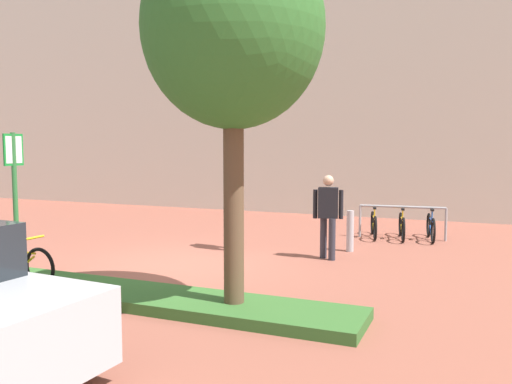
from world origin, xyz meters
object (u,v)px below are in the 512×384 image
object	(u,v)px
parking_sign_post	(15,187)
bike_rack_cluster	(402,225)
person_suited_navy	(328,211)
tree_sidewalk	(233,30)
bollard_steel	(350,231)
person_shirt_blue	(233,206)
bike_at_sign	(18,263)

from	to	relation	value
parking_sign_post	bike_rack_cluster	bearing A→B (deg)	52.52
person_suited_navy	bike_rack_cluster	bearing A→B (deg)	69.76
tree_sidewalk	bike_rack_cluster	xyz separation A→B (m)	(1.39, 6.88, -3.50)
bollard_steel	parking_sign_post	bearing A→B (deg)	-132.33
bollard_steel	person_shirt_blue	distance (m)	2.64
bike_rack_cluster	person_suited_navy	distance (m)	3.23
bike_rack_cluster	bollard_steel	distance (m)	2.20
bollard_steel	person_shirt_blue	bearing A→B (deg)	-161.65
tree_sidewalk	parking_sign_post	distance (m)	4.50
bike_rack_cluster	bike_at_sign	bearing A→B (deg)	-128.34
bike_rack_cluster	person_suited_navy	world-z (taller)	person_suited_navy
person_shirt_blue	person_suited_navy	bearing A→B (deg)	-3.54
tree_sidewalk	person_shirt_blue	world-z (taller)	tree_sidewalk
tree_sidewalk	person_suited_navy	xyz separation A→B (m)	(0.29, 3.91, -2.87)
bike_at_sign	parking_sign_post	bearing A→B (deg)	-44.14
bike_at_sign	person_shirt_blue	distance (m)	4.57
tree_sidewalk	bike_at_sign	xyz separation A→B (m)	(-4.02, 0.04, -3.50)
bollard_steel	person_suited_navy	distance (m)	1.12
bike_at_sign	person_suited_navy	distance (m)	5.83
person_shirt_blue	tree_sidewalk	bearing A→B (deg)	-64.74
bollard_steel	bike_at_sign	bearing A→B (deg)	-133.46
tree_sidewalk	bollard_steel	world-z (taller)	tree_sidewalk
tree_sidewalk	parking_sign_post	bearing A→B (deg)	-179.26
tree_sidewalk	bike_at_sign	distance (m)	5.33
bike_at_sign	bike_rack_cluster	xyz separation A→B (m)	(5.41, 6.84, -0.00)
bike_at_sign	bollard_steel	bearing A→B (deg)	46.54
tree_sidewalk	parking_sign_post	size ratio (longest dim) A/B	2.06
person_suited_navy	bike_at_sign	bearing A→B (deg)	-138.12
tree_sidewalk	bollard_steel	size ratio (longest dim) A/B	5.81
bollard_steel	person_suited_navy	size ratio (longest dim) A/B	0.52
bollard_steel	person_shirt_blue	xyz separation A→B (m)	(-2.45, -0.81, 0.53)
bike_at_sign	bollard_steel	distance (m)	6.64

